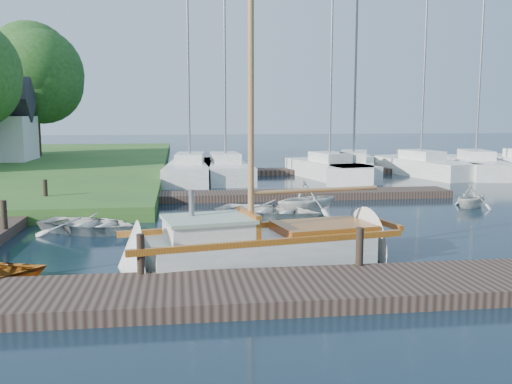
{
  "coord_description": "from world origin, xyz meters",
  "views": [
    {
      "loc": [
        -2.24,
        -16.24,
        3.46
      ],
      "look_at": [
        0.0,
        0.0,
        1.2
      ],
      "focal_mm": 40.0,
      "sensor_mm": 36.0,
      "label": 1
    }
  ],
  "objects": [
    {
      "name": "marina_boat_0",
      "position": [
        -1.61,
        13.81,
        0.57
      ],
      "size": [
        2.86,
        8.12,
        11.04
      ],
      "rotation": [
        0.0,
        0.0,
        1.49
      ],
      "color": "beige",
      "rests_on": "ground"
    },
    {
      "name": "tender_d",
      "position": [
        8.54,
        3.34,
        0.49
      ],
      "size": [
        2.4,
        2.31,
        0.97
      ],
      "primitive_type": "imported",
      "rotation": [
        0.0,
        0.0,
        2.11
      ],
      "color": "beige",
      "rests_on": "ground"
    },
    {
      "name": "near_dock",
      "position": [
        0.0,
        -6.0,
        0.15
      ],
      "size": [
        18.0,
        2.2,
        0.3
      ],
      "primitive_type": "cube",
      "color": "black",
      "rests_on": "ground"
    },
    {
      "name": "tender_b",
      "position": [
        2.15,
        2.61,
        0.66
      ],
      "size": [
        3.19,
        3.02,
        1.32
      ],
      "primitive_type": "imported",
      "rotation": [
        0.0,
        0.0,
        2.02
      ],
      "color": "beige",
      "rests_on": "ground"
    },
    {
      "name": "tender_c",
      "position": [
        0.7,
        1.95,
        0.37
      ],
      "size": [
        4.32,
        4.0,
        0.73
      ],
      "primitive_type": "imported",
      "rotation": [
        0.0,
        0.0,
        1.02
      ],
      "color": "beige",
      "rests_on": "ground"
    },
    {
      "name": "tender_a",
      "position": [
        -4.85,
        0.7,
        0.32
      ],
      "size": [
        3.76,
        3.37,
        0.64
      ],
      "primitive_type": "imported",
      "rotation": [
        0.0,
        0.0,
        1.1
      ],
      "color": "beige",
      "rests_on": "ground"
    },
    {
      "name": "marina_boat_2",
      "position": [
        5.82,
        13.37,
        0.57
      ],
      "size": [
        3.6,
        7.39,
        10.72
      ],
      "rotation": [
        0.0,
        0.0,
        1.78
      ],
      "color": "beige",
      "rests_on": "ground"
    },
    {
      "name": "far_dock",
      "position": [
        2.0,
        6.5,
        0.15
      ],
      "size": [
        14.0,
        1.6,
        0.3
      ],
      "primitive_type": "cube",
      "color": "black",
      "rests_on": "ground"
    },
    {
      "name": "ground",
      "position": [
        0.0,
        0.0,
        0.0
      ],
      "size": [
        160.0,
        160.0,
        0.0
      ],
      "primitive_type": "plane",
      "color": "black",
      "rests_on": "ground"
    },
    {
      "name": "pontoon",
      "position": [
        10.0,
        16.0,
        0.15
      ],
      "size": [
        30.0,
        1.6,
        0.3
      ],
      "primitive_type": "cube",
      "color": "black",
      "rests_on": "ground"
    },
    {
      "name": "marina_boat_4",
      "position": [
        11.4,
        14.36,
        0.58
      ],
      "size": [
        3.92,
        7.96,
        11.85
      ],
      "rotation": [
        0.0,
        0.0,
        1.81
      ],
      "color": "beige",
      "rests_on": "ground"
    },
    {
      "name": "mooring_post_1",
      "position": [
        -3.0,
        -5.0,
        0.7
      ],
      "size": [
        0.16,
        0.16,
        0.8
      ],
      "primitive_type": "cylinder",
      "color": "black",
      "rests_on": "near_dock"
    },
    {
      "name": "marina_boat_3",
      "position": [
        7.38,
        14.08,
        0.57
      ],
      "size": [
        5.31,
        9.95,
        12.34
      ],
      "rotation": [
        0.0,
        0.0,
        1.23
      ],
      "color": "beige",
      "rests_on": "ground"
    },
    {
      "name": "sailboat",
      "position": [
        -0.26,
        -3.58,
        0.34
      ],
      "size": [
        7.39,
        3.26,
        9.83
      ],
      "rotation": [
        0.0,
        0.0,
        0.19
      ],
      "color": "beige",
      "rests_on": "ground"
    },
    {
      "name": "mooring_post_5",
      "position": [
        -7.0,
        5.0,
        0.7
      ],
      "size": [
        0.16,
        0.16,
        0.8
      ],
      "primitive_type": "cylinder",
      "color": "black",
      "rests_on": "left_dock"
    },
    {
      "name": "marina_boat_5",
      "position": [
        14.57,
        14.11,
        0.57
      ],
      "size": [
        3.85,
        8.19,
        10.72
      ],
      "rotation": [
        0.0,
        0.0,
        1.35
      ],
      "color": "beige",
      "rests_on": "ground"
    },
    {
      "name": "mooring_post_4",
      "position": [
        -7.0,
        0.0,
        0.7
      ],
      "size": [
        0.16,
        0.16,
        0.8
      ],
      "primitive_type": "cylinder",
      "color": "black",
      "rests_on": "left_dock"
    },
    {
      "name": "marina_boat_1",
      "position": [
        0.28,
        13.87,
        0.56
      ],
      "size": [
        2.38,
        7.53,
        9.64
      ],
      "rotation": [
        0.0,
        0.0,
        1.59
      ],
      "color": "beige",
      "rests_on": "ground"
    },
    {
      "name": "tree_7",
      "position": [
        -12.0,
        26.05,
        6.2
      ],
      "size": [
        6.83,
        6.83,
        9.38
      ],
      "color": "#332114",
      "rests_on": "shore"
    },
    {
      "name": "mooring_post_2",
      "position": [
        1.5,
        -5.0,
        0.7
      ],
      "size": [
        0.16,
        0.16,
        0.8
      ],
      "primitive_type": "cylinder",
      "color": "black",
      "rests_on": "near_dock"
    }
  ]
}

